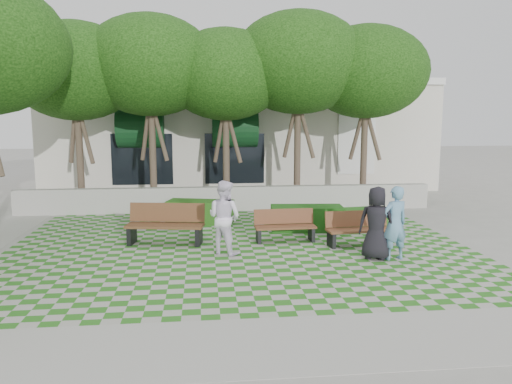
{
  "coord_description": "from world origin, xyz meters",
  "views": [
    {
      "loc": [
        -0.94,
        -11.72,
        3.4
      ],
      "look_at": [
        0.5,
        1.5,
        1.4
      ],
      "focal_mm": 35.0,
      "sensor_mm": 36.0,
      "label": 1
    }
  ],
  "objects": [
    {
      "name": "building",
      "position": [
        0.93,
        14.08,
        2.52
      ],
      "size": [
        18.0,
        8.92,
        5.15
      ],
      "color": "beige",
      "rests_on": "ground"
    },
    {
      "name": "hedge_midright",
      "position": [
        2.18,
        2.8,
        0.37
      ],
      "size": [
        2.21,
        1.04,
        0.75
      ],
      "primitive_type": "cube",
      "rotation": [
        0.0,
        0.0,
        -0.09
      ],
      "color": "#164512",
      "rests_on": "ground"
    },
    {
      "name": "bench_mid",
      "position": [
        1.31,
        1.57,
        0.42
      ],
      "size": [
        1.69,
        0.61,
        0.88
      ],
      "rotation": [
        0.0,
        0.0,
        0.03
      ],
      "color": "brown",
      "rests_on": "ground"
    },
    {
      "name": "hedge_midleft",
      "position": [
        -1.02,
        4.24,
        0.37
      ],
      "size": [
        2.24,
        1.35,
        0.73
      ],
      "primitive_type": "cube",
      "rotation": [
        0.0,
        0.0,
        -0.26
      ],
      "color": "#1E4B14",
      "rests_on": "ground"
    },
    {
      "name": "hedge_east",
      "position": [
        3.61,
        2.63,
        0.33
      ],
      "size": [
        1.96,
        1.02,
        0.66
      ],
      "primitive_type": "cube",
      "rotation": [
        0.0,
        0.0,
        0.15
      ],
      "color": "#1B4E14",
      "rests_on": "ground"
    },
    {
      "name": "bench_east",
      "position": [
        3.19,
        0.91,
        0.44
      ],
      "size": [
        1.77,
        0.7,
        0.91
      ],
      "rotation": [
        0.0,
        0.0,
        0.07
      ],
      "color": "brown",
      "rests_on": "ground"
    },
    {
      "name": "tree_row",
      "position": [
        -1.86,
        5.95,
        5.18
      ],
      "size": [
        17.7,
        13.4,
        7.41
      ],
      "color": "#47382B",
      "rests_on": "ground"
    },
    {
      "name": "retaining_wall",
      "position": [
        0.0,
        6.2,
        0.45
      ],
      "size": [
        15.0,
        0.36,
        0.9
      ],
      "primitive_type": "cube",
      "color": "#9E9B93",
      "rests_on": "ground"
    },
    {
      "name": "sidewalk_south",
      "position": [
        0.0,
        -4.7,
        0.01
      ],
      "size": [
        16.0,
        2.0,
        0.01
      ],
      "primitive_type": "cube",
      "color": "#9E9B93",
      "rests_on": "ground"
    },
    {
      "name": "ground",
      "position": [
        0.0,
        0.0,
        0.0
      ],
      "size": [
        90.0,
        90.0,
        0.0
      ],
      "primitive_type": "plane",
      "color": "gray",
      "rests_on": "ground"
    },
    {
      "name": "person_blue",
      "position": [
        3.62,
        -0.5,
        0.89
      ],
      "size": [
        0.73,
        0.56,
        1.79
      ],
      "primitive_type": "imported",
      "rotation": [
        0.0,
        0.0,
        3.37
      ],
      "color": "#6697BA",
      "rests_on": "ground"
    },
    {
      "name": "person_white",
      "position": [
        -0.41,
        0.48,
        0.93
      ],
      "size": [
        1.14,
        1.11,
        1.85
      ],
      "primitive_type": "imported",
      "rotation": [
        0.0,
        0.0,
        2.48
      ],
      "color": "white",
      "rests_on": "ground"
    },
    {
      "name": "bench_west",
      "position": [
        -1.94,
        1.65,
        0.52
      ],
      "size": [
        2.15,
        1.02,
        1.08
      ],
      "rotation": [
        0.0,
        0.0,
        -0.17
      ],
      "color": "#4F301B",
      "rests_on": "ground"
    },
    {
      "name": "lawn",
      "position": [
        0.0,
        1.0,
        0.01
      ],
      "size": [
        12.0,
        12.0,
        0.0
      ],
      "primitive_type": "plane",
      "color": "#2B721E",
      "rests_on": "ground"
    },
    {
      "name": "person_dark",
      "position": [
        3.2,
        -0.4,
        0.89
      ],
      "size": [
        1.03,
        0.89,
        1.77
      ],
      "primitive_type": "imported",
      "rotation": [
        0.0,
        0.0,
        2.69
      ],
      "color": "black",
      "rests_on": "ground"
    }
  ]
}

